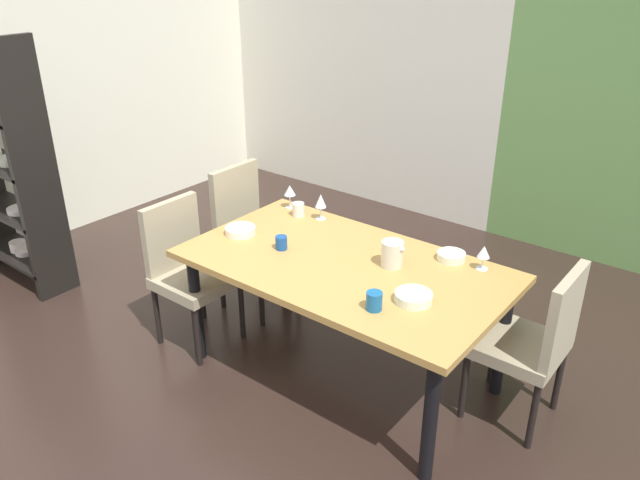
% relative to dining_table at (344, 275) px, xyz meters
% --- Properties ---
extents(ground_plane, '(5.99, 6.14, 0.02)m').
position_rel_dining_table_xyz_m(ground_plane, '(-0.27, -0.52, -0.68)').
color(ground_plane, '#2E201B').
extents(back_panel_interior, '(3.09, 0.10, 2.67)m').
position_rel_dining_table_xyz_m(back_panel_interior, '(-1.72, 2.50, 0.66)').
color(back_panel_interior, white).
rests_on(back_panel_interior, ground_plane).
extents(dining_table, '(1.80, 1.02, 0.75)m').
position_rel_dining_table_xyz_m(dining_table, '(0.00, 0.00, 0.00)').
color(dining_table, '#BA8B45').
rests_on(dining_table, ground_plane).
extents(chair_right_far, '(0.44, 0.44, 0.93)m').
position_rel_dining_table_xyz_m(chair_right_far, '(1.01, 0.28, -0.15)').
color(chair_right_far, tan).
rests_on(chair_right_far, ground_plane).
extents(chair_left_near, '(0.44, 0.44, 0.93)m').
position_rel_dining_table_xyz_m(chair_left_near, '(-1.01, -0.28, -0.15)').
color(chair_left_near, tan).
rests_on(chair_left_near, ground_plane).
extents(chair_left_far, '(0.44, 0.44, 1.00)m').
position_rel_dining_table_xyz_m(chair_left_far, '(-1.02, 0.28, -0.13)').
color(chair_left_far, tan).
rests_on(chair_left_far, ground_plane).
extents(display_shelf, '(0.92, 0.31, 1.84)m').
position_rel_dining_table_xyz_m(display_shelf, '(-2.66, -0.52, 0.26)').
color(display_shelf, black).
rests_on(display_shelf, ground_plane).
extents(wine_glass_west, '(0.07, 0.07, 0.17)m').
position_rel_dining_table_xyz_m(wine_glass_west, '(-0.48, 0.40, 0.20)').
color(wine_glass_west, silver).
rests_on(wine_glass_west, dining_table).
extents(wine_glass_near_window, '(0.08, 0.08, 0.16)m').
position_rel_dining_table_xyz_m(wine_glass_near_window, '(-0.75, 0.42, 0.20)').
color(wine_glass_near_window, silver).
rests_on(wine_glass_near_window, dining_table).
extents(wine_glass_rear, '(0.07, 0.07, 0.14)m').
position_rel_dining_table_xyz_m(wine_glass_rear, '(0.63, 0.40, 0.18)').
color(wine_glass_rear, silver).
rests_on(wine_glass_rear, dining_table).
extents(serving_bowl_left, '(0.16, 0.16, 0.04)m').
position_rel_dining_table_xyz_m(serving_bowl_left, '(0.45, 0.40, 0.10)').
color(serving_bowl_left, silver).
rests_on(serving_bowl_left, dining_table).
extents(serving_bowl_front, '(0.19, 0.19, 0.05)m').
position_rel_dining_table_xyz_m(serving_bowl_front, '(0.51, -0.12, 0.10)').
color(serving_bowl_front, '#E6EDCF').
rests_on(serving_bowl_front, dining_table).
extents(serving_bowl_south, '(0.18, 0.18, 0.05)m').
position_rel_dining_table_xyz_m(serving_bowl_south, '(-0.72, -0.08, 0.10)').
color(serving_bowl_south, white).
rests_on(serving_bowl_south, dining_table).
extents(cup_corner, '(0.08, 0.08, 0.09)m').
position_rel_dining_table_xyz_m(cup_corner, '(-0.62, 0.35, 0.12)').
color(cup_corner, silver).
rests_on(cup_corner, dining_table).
extents(cup_near_shelf, '(0.08, 0.08, 0.09)m').
position_rel_dining_table_xyz_m(cup_near_shelf, '(0.40, -0.30, 0.13)').
color(cup_near_shelf, '#175891').
rests_on(cup_near_shelf, dining_table).
extents(cup_north, '(0.07, 0.07, 0.08)m').
position_rel_dining_table_xyz_m(cup_north, '(-0.39, -0.08, 0.12)').
color(cup_north, '#16458D').
rests_on(cup_north, dining_table).
extents(pitcher_right, '(0.14, 0.12, 0.15)m').
position_rel_dining_table_xyz_m(pitcher_right, '(0.23, 0.13, 0.15)').
color(pitcher_right, beige).
rests_on(pitcher_right, dining_table).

